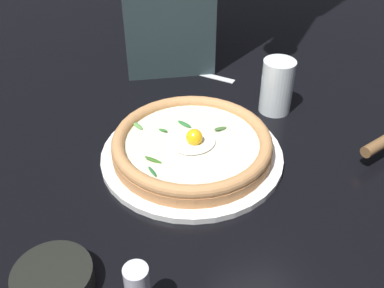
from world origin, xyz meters
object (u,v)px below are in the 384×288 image
Objects in this scene: pizza at (192,144)px; table_knife at (182,68)px; side_bowl at (54,280)px; drinking_glass at (276,90)px.

table_knife is (-0.12, -0.33, -0.03)m from pizza.
side_bowl is 0.66m from table_knife.
drinking_glass is at bearing -152.94° from side_bowl.
drinking_glass is at bearing -160.95° from pizza.
table_knife is at bearing -66.08° from drinking_glass.
drinking_glass is (-0.11, 0.25, 0.05)m from table_knife.
pizza is at bearing 70.35° from table_knife.
side_bowl reaches higher than table_knife.
side_bowl is 0.58m from drinking_glass.
side_bowl is at bearing 51.85° from table_knife.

